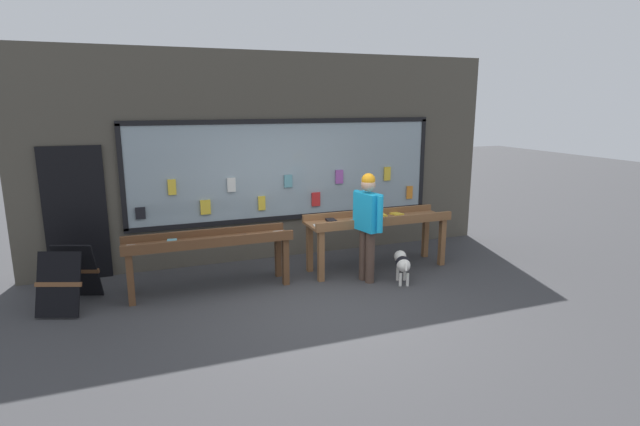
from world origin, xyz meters
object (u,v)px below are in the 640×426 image
(display_table_right, at_px, (378,224))
(person_browsing, at_px, (368,219))
(sandwich_board_sign, at_px, (68,277))
(small_dog, at_px, (402,263))
(display_table_left, at_px, (209,245))

(display_table_right, distance_m, person_browsing, 0.70)
(person_browsing, xyz_separation_m, sandwich_board_sign, (-4.22, 0.51, -0.57))
(display_table_right, bearing_deg, sandwich_board_sign, 179.82)
(person_browsing, height_order, small_dog, person_browsing)
(display_table_left, bearing_deg, sandwich_board_sign, 179.53)
(small_dog, height_order, sandwich_board_sign, sandwich_board_sign)
(person_browsing, height_order, sandwich_board_sign, person_browsing)
(display_table_right, height_order, sandwich_board_sign, display_table_right)
(display_table_left, height_order, small_dog, display_table_left)
(display_table_left, distance_m, person_browsing, 2.40)
(display_table_left, height_order, display_table_right, display_table_right)
(sandwich_board_sign, bearing_deg, small_dog, 11.43)
(sandwich_board_sign, bearing_deg, display_table_right, 20.51)
(person_browsing, distance_m, sandwich_board_sign, 4.29)
(person_browsing, bearing_deg, small_dog, -129.21)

